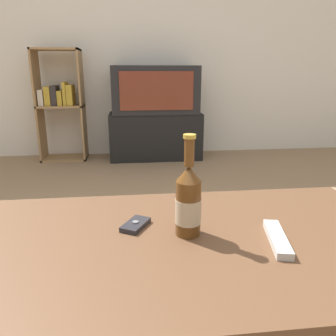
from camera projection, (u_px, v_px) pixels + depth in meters
The scene contains 8 objects.
back_wall at pixel (137, 35), 3.52m from camera, with size 8.00×0.05×2.60m.
coffee_table at pixel (169, 262), 0.88m from camera, with size 1.32×0.67×0.49m.
tv_stand at pixel (156, 136), 3.56m from camera, with size 0.98×0.41×0.49m.
television at pixel (155, 90), 3.42m from camera, with size 0.89×0.45×0.48m.
bookshelf at pixel (60, 102), 3.42m from camera, with size 0.47×0.30×1.14m.
beer_bottle at pixel (188, 201), 0.86m from camera, with size 0.07×0.07×0.27m.
cell_phone at pixel (136, 225), 0.93m from camera, with size 0.09×0.11×0.02m.
remote_control at pixel (277, 239), 0.84m from camera, with size 0.08×0.19×0.02m.
Camera 1 is at (-0.09, -0.77, 0.91)m, focal length 35.00 mm.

